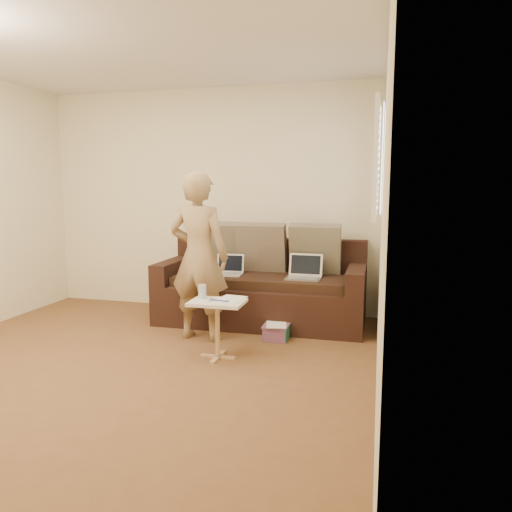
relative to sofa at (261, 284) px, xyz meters
name	(u,v)px	position (x,y,z in m)	size (l,w,h in m)	color
floor	(113,376)	(-0.76, -1.77, -0.42)	(4.50, 4.50, 0.00)	brown
ceiling	(97,24)	(-0.76, -1.77, 2.18)	(4.50, 4.50, 0.00)	white
wall_back	(209,201)	(-0.76, 0.48, 0.87)	(4.00, 4.00, 0.00)	beige
wall_right	(383,213)	(1.24, -1.77, 0.87)	(4.50, 4.50, 0.00)	beige
window_blinds	(378,161)	(1.19, -0.27, 1.28)	(0.12, 0.88, 1.08)	white
sofa	(261,284)	(0.00, 0.00, 0.00)	(2.20, 0.95, 0.85)	black
pillow_left	(216,246)	(-0.60, 0.25, 0.37)	(0.55, 0.14, 0.55)	#6E6251
pillow_mid	(261,248)	(-0.05, 0.20, 0.37)	(0.55, 0.14, 0.55)	#6C5D4D
pillow_right	(315,249)	(0.55, 0.21, 0.37)	(0.55, 0.14, 0.55)	#6E6251
laptop_silver	(303,279)	(0.47, -0.12, 0.10)	(0.35, 0.26, 0.24)	#B7BABC
laptop_white	(228,275)	(-0.35, -0.10, 0.10)	(0.30, 0.22, 0.22)	white
person	(199,256)	(-0.44, -0.73, 0.38)	(0.59, 0.40, 1.62)	#907D4E
side_table	(218,330)	(-0.10, -1.19, -0.17)	(0.46, 0.32, 0.50)	silver
drinking_glass	(202,291)	(-0.25, -1.13, 0.14)	(0.07, 0.07, 0.12)	silver
scissors	(219,301)	(-0.07, -1.21, 0.09)	(0.18, 0.10, 0.02)	silver
paper_on_table	(230,299)	(-0.01, -1.11, 0.08)	(0.21, 0.30, 0.00)	white
striped_box	(276,332)	(0.29, -0.58, -0.35)	(0.24, 0.24, 0.15)	#D31F8B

